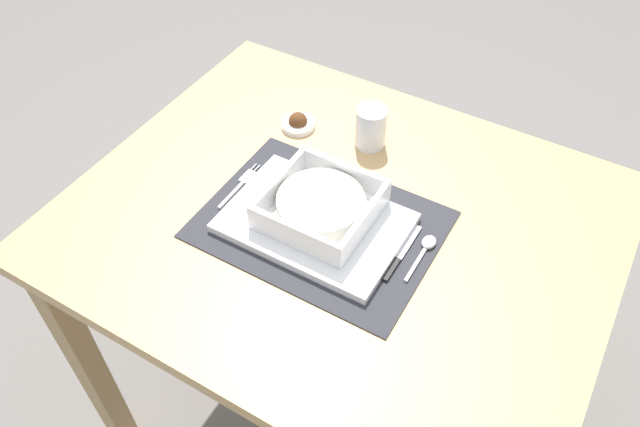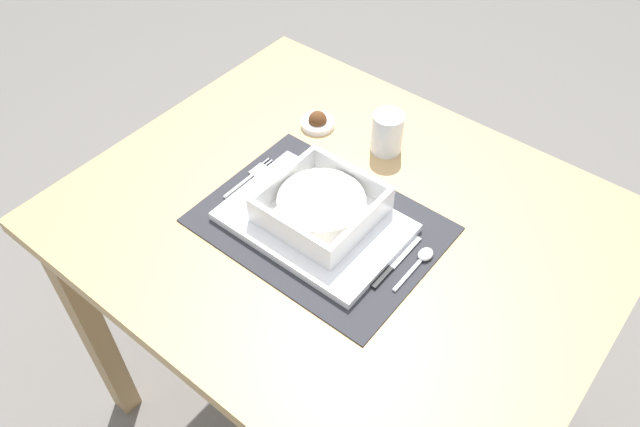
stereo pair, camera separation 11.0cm
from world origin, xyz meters
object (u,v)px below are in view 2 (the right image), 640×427
at_px(dining_table, 341,253).
at_px(condiment_saucer, 318,122).
at_px(porridge_bowl, 321,206).
at_px(butter_knife, 393,265).
at_px(fork, 253,175).
at_px(drinking_glass, 387,135).
at_px(spoon, 422,259).

bearing_deg(dining_table, condiment_saucer, 138.42).
relative_size(dining_table, condiment_saucer, 13.67).
relative_size(porridge_bowl, condiment_saucer, 2.60).
xyz_separation_m(butter_knife, condiment_saucer, (-0.33, 0.21, 0.00)).
bearing_deg(butter_knife, porridge_bowl, 178.71).
distance_m(dining_table, condiment_saucer, 0.29).
relative_size(porridge_bowl, fork, 1.38).
bearing_deg(fork, porridge_bowl, -7.02).
relative_size(butter_knife, drinking_glass, 1.63).
distance_m(fork, spoon, 0.37).
bearing_deg(drinking_glass, dining_table, -77.51).
height_order(fork, condiment_saucer, condiment_saucer).
height_order(butter_knife, condiment_saucer, condiment_saucer).
distance_m(porridge_bowl, condiment_saucer, 0.27).
xyz_separation_m(dining_table, spoon, (0.17, 0.00, 0.11)).
height_order(porridge_bowl, spoon, porridge_bowl).
xyz_separation_m(dining_table, condiment_saucer, (-0.20, 0.18, 0.11)).
height_order(fork, drinking_glass, drinking_glass).
distance_m(porridge_bowl, fork, 0.18).
bearing_deg(drinking_glass, butter_knife, -53.10).
distance_m(dining_table, butter_knife, 0.18).
height_order(fork, spoon, spoon).
distance_m(porridge_bowl, spoon, 0.20).
height_order(dining_table, fork, fork).
xyz_separation_m(porridge_bowl, condiment_saucer, (-0.18, 0.21, -0.03)).
xyz_separation_m(porridge_bowl, butter_knife, (0.16, -0.00, -0.03)).
bearing_deg(porridge_bowl, condiment_saucer, 130.27).
distance_m(fork, butter_knife, 0.33).
bearing_deg(fork, drinking_glass, 51.71).
distance_m(porridge_bowl, butter_knife, 0.16).
relative_size(spoon, drinking_glass, 1.31).
relative_size(dining_table, butter_knife, 6.97).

